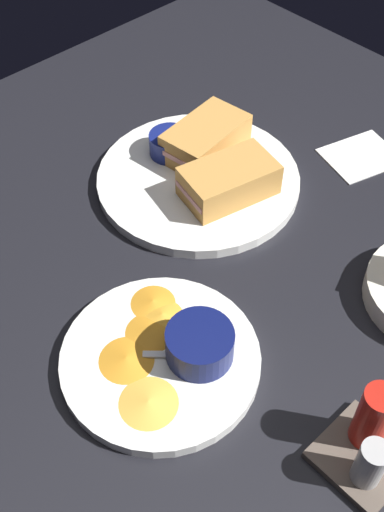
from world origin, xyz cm
name	(u,v)px	position (x,y,z in cm)	size (l,w,h in cm)	color
ground_plane	(223,254)	(0.00, 0.00, -1.50)	(110.00, 110.00, 3.00)	black
plate_sandwich_main	(198,180)	(-6.20, -11.43, 0.80)	(29.87, 29.87, 1.60)	white
sandwich_half_near	(229,181)	(-6.73, -5.77, 4.00)	(14.47, 10.27, 4.80)	#C68C42
sandwich_half_far	(206,139)	(-10.84, -14.71, 4.00)	(14.05, 9.20, 4.80)	#C68C42
ramekin_dark_sauce	(170,143)	(-6.64, -18.13, 3.41)	(6.26, 6.26, 3.35)	navy
spoon_by_dark_ramekin	(200,162)	(-8.24, -13.20, 1.96)	(4.47, 9.83, 0.80)	silver
plate_chips_companion	(160,360)	(18.34, 8.05, 0.80)	(23.29, 23.29, 1.60)	white
ramekin_light_gravy	(200,344)	(14.84, 10.96, 3.74)	(7.87, 7.87, 3.98)	#0C144C
spoon_by_gravy_ramekin	(203,354)	(14.76, 11.45, 1.96)	(8.17, 7.88, 0.80)	silver
plantain_chip_scatter	(147,346)	(18.69, 6.10, 1.90)	(17.08, 17.78, 0.60)	orange
condiment_caddy	(369,440)	(10.16, 30.99, 3.41)	(9.00, 9.00, 9.50)	brown
paper_napkin_folded	(361,156)	(-28.90, 1.41, 0.20)	(11.00, 9.00, 0.40)	white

